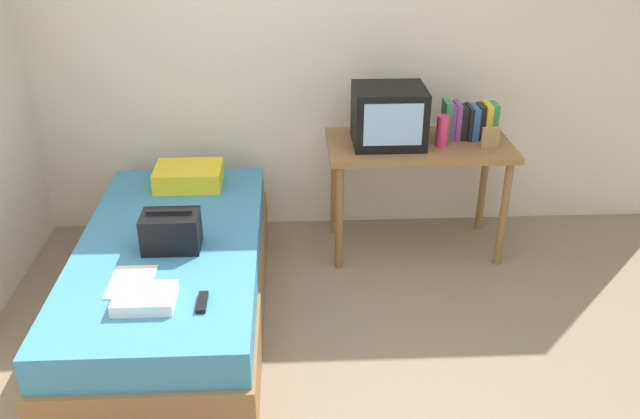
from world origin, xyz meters
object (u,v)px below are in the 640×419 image
at_px(magazine, 131,282).
at_px(remote_dark, 202,302).
at_px(handbag, 171,231).
at_px(folded_towel, 145,299).
at_px(desk, 418,157).
at_px(pillow, 189,176).
at_px(tv, 389,116).
at_px(book_row, 469,121).
at_px(bed, 173,281).
at_px(picture_frame, 490,138).
at_px(water_bottle, 442,131).

distance_m(magazine, remote_dark, 0.42).
relative_size(handbag, folded_towel, 1.07).
distance_m(desk, remote_dark, 1.83).
xyz_separation_m(magazine, folded_towel, (0.10, -0.18, 0.03)).
bearing_deg(magazine, pillow, 82.77).
relative_size(tv, book_row, 1.29).
xyz_separation_m(book_row, remote_dark, (-1.57, -1.41, -0.35)).
bearing_deg(bed, remote_dark, -67.37).
relative_size(pillow, handbag, 1.39).
distance_m(pillow, remote_dark, 1.34).
bearing_deg(tv, remote_dark, -127.69).
bearing_deg(magazine, picture_frame, 26.84).
relative_size(desk, water_bottle, 5.98).
relative_size(water_bottle, handbag, 0.65).
height_order(book_row, magazine, book_row).
bearing_deg(pillow, book_row, 3.07).
bearing_deg(book_row, magazine, -147.82).
bearing_deg(water_bottle, folded_towel, -142.08).
height_order(book_row, remote_dark, book_row).
xyz_separation_m(bed, desk, (1.49, 0.74, 0.41)).
xyz_separation_m(picture_frame, folded_towel, (-1.92, -1.21, -0.29)).
relative_size(bed, remote_dark, 12.82).
bearing_deg(water_bottle, magazine, -147.92).
distance_m(book_row, handbag, 2.00).
distance_m(remote_dark, folded_towel, 0.26).
xyz_separation_m(handbag, remote_dark, (0.21, -0.53, -0.09)).
bearing_deg(remote_dark, water_bottle, 43.21).
height_order(picture_frame, magazine, picture_frame).
bearing_deg(picture_frame, remote_dark, -143.58).
xyz_separation_m(water_bottle, handbag, (-1.58, -0.76, -0.25)).
relative_size(bed, pillow, 4.81).
relative_size(picture_frame, folded_towel, 0.49).
height_order(tv, handbag, tv).
height_order(handbag, magazine, handbag).
height_order(handbag, folded_towel, handbag).
height_order(bed, magazine, magazine).
relative_size(tv, pillow, 1.06).
height_order(pillow, magazine, pillow).
bearing_deg(pillow, bed, -92.07).
bearing_deg(book_row, picture_frame, -65.44).
distance_m(picture_frame, magazine, 2.29).
xyz_separation_m(desk, remote_dark, (-1.24, -1.34, -0.14)).
relative_size(book_row, remote_dark, 2.18).
xyz_separation_m(desk, folded_towel, (-1.50, -1.33, -0.13)).
height_order(book_row, pillow, book_row).
distance_m(tv, handbag, 1.53).
bearing_deg(water_bottle, remote_dark, -136.79).
distance_m(desk, book_row, 0.39).
bearing_deg(desk, folded_towel, -138.54).
bearing_deg(water_bottle, book_row, 33.10).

